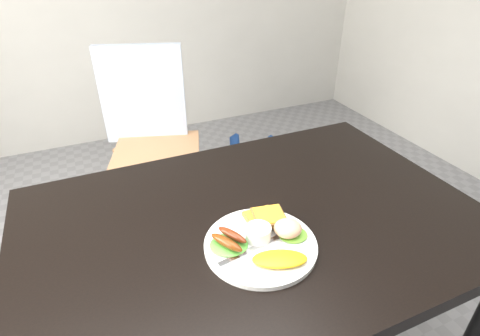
# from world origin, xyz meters

# --- Properties ---
(dining_table) EXTENTS (1.20, 0.80, 0.04)m
(dining_table) POSITION_xyz_m (0.00, 0.00, 0.73)
(dining_table) COLOR black
(dining_table) RESTS_ON ground
(dining_chair) EXTENTS (0.53, 0.53, 0.05)m
(dining_chair) POSITION_xyz_m (-0.06, 0.98, 0.45)
(dining_chair) COLOR tan
(dining_chair) RESTS_ON ground
(person) EXTENTS (0.58, 0.49, 1.37)m
(person) POSITION_xyz_m (0.40, 0.73, 0.69)
(person) COLOR navy
(person) RESTS_ON ground
(plate) EXTENTS (0.27, 0.27, 0.01)m
(plate) POSITION_xyz_m (-0.04, -0.11, 0.76)
(plate) COLOR white
(plate) RESTS_ON dining_table
(lettuce_left) EXTENTS (0.12, 0.11, 0.01)m
(lettuce_left) POSITION_xyz_m (-0.11, -0.09, 0.77)
(lettuce_left) COLOR #43902D
(lettuce_left) RESTS_ON plate
(lettuce_right) EXTENTS (0.09, 0.09, 0.01)m
(lettuce_right) POSITION_xyz_m (0.05, -0.12, 0.77)
(lettuce_right) COLOR green
(lettuce_right) RESTS_ON plate
(omelette) EXTENTS (0.14, 0.10, 0.02)m
(omelette) POSITION_xyz_m (-0.03, -0.18, 0.77)
(omelette) COLOR orange
(omelette) RESTS_ON plate
(sausage_a) EXTENTS (0.06, 0.09, 0.02)m
(sausage_a) POSITION_xyz_m (-0.12, -0.09, 0.78)
(sausage_a) COLOR #652B07
(sausage_a) RESTS_ON lettuce_left
(sausage_b) EXTENTS (0.06, 0.08, 0.02)m
(sausage_b) POSITION_xyz_m (-0.09, -0.08, 0.78)
(sausage_b) COLOR #5E2511
(sausage_b) RESTS_ON lettuce_left
(ramekin) EXTENTS (0.06, 0.06, 0.04)m
(ramekin) POSITION_xyz_m (-0.04, -0.09, 0.78)
(ramekin) COLOR white
(ramekin) RESTS_ON plate
(toast_a) EXTENTS (0.08, 0.08, 0.01)m
(toast_a) POSITION_xyz_m (0.00, -0.03, 0.77)
(toast_a) COLOR #92602C
(toast_a) RESTS_ON plate
(toast_b) EXTENTS (0.09, 0.09, 0.01)m
(toast_b) POSITION_xyz_m (0.02, -0.05, 0.78)
(toast_b) COLOR olive
(toast_b) RESTS_ON toast_a
(potato_salad) EXTENTS (0.08, 0.08, 0.04)m
(potato_salad) POSITION_xyz_m (0.03, -0.11, 0.79)
(potato_salad) COLOR beige
(potato_salad) RESTS_ON lettuce_right
(fork) EXTENTS (0.17, 0.04, 0.00)m
(fork) POSITION_xyz_m (-0.07, -0.12, 0.76)
(fork) COLOR #ADAFB7
(fork) RESTS_ON plate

